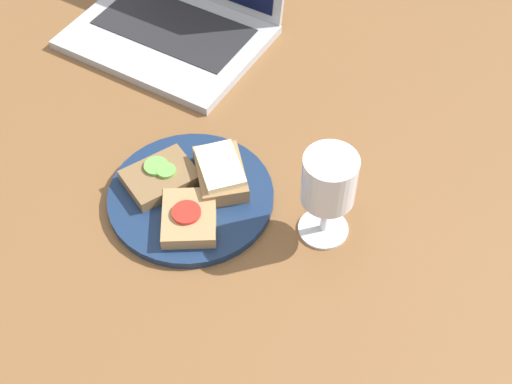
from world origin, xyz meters
The scene contains 7 objects.
wooden_table centered at (0.00, 0.00, 1.50)cm, with size 140.00×140.00×3.00cm, color brown.
plate centered at (-1.08, -5.51, 3.64)cm, with size 23.73×23.73×1.29cm, color navy.
sandwich_with_cucumber centered at (-6.08, -5.69, 5.27)cm, with size 10.91×12.04×2.30cm.
sandwich_with_tomato centered at (1.59, -9.72, 5.33)cm, with size 11.06×11.58×2.44cm.
sandwich_with_cheese centered at (1.22, -1.09, 5.91)cm, with size 11.53×11.76×3.45cm.
wine_glass centered at (17.66, -0.58, 12.92)cm, with size 7.18×7.18×14.51cm.
laptop centered at (-24.56, 26.29, 7.04)cm, with size 32.40×27.58×20.71cm.
Camera 1 is at (39.30, -55.42, 83.08)cm, focal length 50.00 mm.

